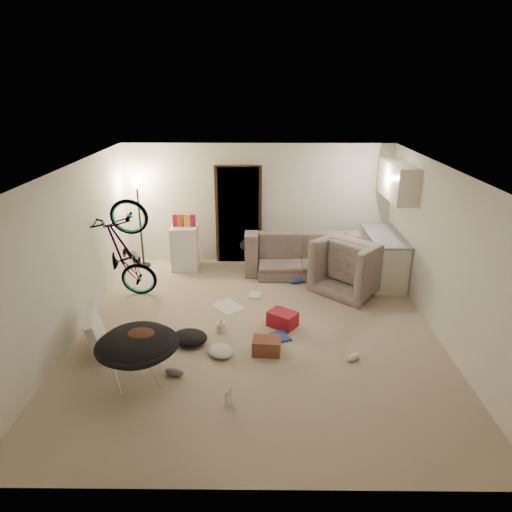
{
  "coord_description": "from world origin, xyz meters",
  "views": [
    {
      "loc": [
        0.05,
        -6.26,
        3.63
      ],
      "look_at": [
        -0.01,
        0.6,
        1.01
      ],
      "focal_mm": 32.0,
      "sensor_mm": 36.0,
      "label": 1
    }
  ],
  "objects_px": {
    "sofa": "(300,255)",
    "saucer_chair": "(138,351)",
    "bicycle": "(127,272)",
    "tv_box": "(96,331)",
    "armchair": "(356,270)",
    "drink_case_a": "(267,346)",
    "juicer": "(221,327)",
    "kitchen_counter": "(383,258)",
    "drink_case_b": "(283,319)",
    "mini_fridge": "(185,247)",
    "floor_lamp": "(139,206)"
  },
  "relations": [
    {
      "from": "sofa",
      "to": "saucer_chair",
      "type": "relative_size",
      "value": 2.14
    },
    {
      "from": "bicycle",
      "to": "tv_box",
      "type": "height_order",
      "value": "bicycle"
    },
    {
      "from": "armchair",
      "to": "drink_case_a",
      "type": "height_order",
      "value": "armchair"
    },
    {
      "from": "tv_box",
      "to": "juicer",
      "type": "relative_size",
      "value": 4.15
    },
    {
      "from": "bicycle",
      "to": "tv_box",
      "type": "relative_size",
      "value": 2.13
    },
    {
      "from": "kitchen_counter",
      "to": "armchair",
      "type": "bearing_deg",
      "value": -145.35
    },
    {
      "from": "drink_case_a",
      "to": "drink_case_b",
      "type": "height_order",
      "value": "drink_case_b"
    },
    {
      "from": "kitchen_counter",
      "to": "mini_fridge",
      "type": "height_order",
      "value": "mini_fridge"
    },
    {
      "from": "mini_fridge",
      "to": "tv_box",
      "type": "bearing_deg",
      "value": -105.72
    },
    {
      "from": "bicycle",
      "to": "saucer_chair",
      "type": "height_order",
      "value": "bicycle"
    },
    {
      "from": "floor_lamp",
      "to": "tv_box",
      "type": "bearing_deg",
      "value": -88.22
    },
    {
      "from": "sofa",
      "to": "tv_box",
      "type": "bearing_deg",
      "value": 43.05
    },
    {
      "from": "armchair",
      "to": "juicer",
      "type": "distance_m",
      "value": 2.9
    },
    {
      "from": "saucer_chair",
      "to": "armchair",
      "type": "bearing_deg",
      "value": 41.1
    },
    {
      "from": "floor_lamp",
      "to": "drink_case_b",
      "type": "relative_size",
      "value": 4.27
    },
    {
      "from": "bicycle",
      "to": "drink_case_b",
      "type": "bearing_deg",
      "value": -110.24
    },
    {
      "from": "tv_box",
      "to": "drink_case_a",
      "type": "relative_size",
      "value": 2.22
    },
    {
      "from": "sofa",
      "to": "juicer",
      "type": "bearing_deg",
      "value": 60.0
    },
    {
      "from": "bicycle",
      "to": "tv_box",
      "type": "bearing_deg",
      "value": -179.75
    },
    {
      "from": "kitchen_counter",
      "to": "juicer",
      "type": "height_order",
      "value": "kitchen_counter"
    },
    {
      "from": "drink_case_b",
      "to": "juicer",
      "type": "xyz_separation_m",
      "value": [
        -0.96,
        -0.19,
        -0.04
      ]
    },
    {
      "from": "armchair",
      "to": "bicycle",
      "type": "relative_size",
      "value": 0.6
    },
    {
      "from": "kitchen_counter",
      "to": "bicycle",
      "type": "height_order",
      "value": "bicycle"
    },
    {
      "from": "bicycle",
      "to": "mini_fridge",
      "type": "height_order",
      "value": "bicycle"
    },
    {
      "from": "saucer_chair",
      "to": "drink_case_b",
      "type": "height_order",
      "value": "saucer_chair"
    },
    {
      "from": "floor_lamp",
      "to": "sofa",
      "type": "distance_m",
      "value": 3.42
    },
    {
      "from": "juicer",
      "to": "drink_case_b",
      "type": "bearing_deg",
      "value": 11.03
    },
    {
      "from": "sofa",
      "to": "mini_fridge",
      "type": "height_order",
      "value": "mini_fridge"
    },
    {
      "from": "tv_box",
      "to": "juicer",
      "type": "height_order",
      "value": "tv_box"
    },
    {
      "from": "drink_case_a",
      "to": "kitchen_counter",
      "type": "bearing_deg",
      "value": 54.5
    },
    {
      "from": "armchair",
      "to": "drink_case_a",
      "type": "bearing_deg",
      "value": 96.48
    },
    {
      "from": "floor_lamp",
      "to": "tv_box",
      "type": "relative_size",
      "value": 2.05
    },
    {
      "from": "tv_box",
      "to": "sofa",
      "type": "bearing_deg",
      "value": 25.92
    },
    {
      "from": "floor_lamp",
      "to": "bicycle",
      "type": "xyz_separation_m",
      "value": [
        0.1,
        -1.51,
        -0.81
      ]
    },
    {
      "from": "kitchen_counter",
      "to": "drink_case_a",
      "type": "height_order",
      "value": "kitchen_counter"
    },
    {
      "from": "sofa",
      "to": "drink_case_b",
      "type": "height_order",
      "value": "sofa"
    },
    {
      "from": "saucer_chair",
      "to": "drink_case_a",
      "type": "height_order",
      "value": "saucer_chair"
    },
    {
      "from": "mini_fridge",
      "to": "tv_box",
      "type": "relative_size",
      "value": 1.02
    },
    {
      "from": "mini_fridge",
      "to": "saucer_chair",
      "type": "height_order",
      "value": "mini_fridge"
    },
    {
      "from": "mini_fridge",
      "to": "floor_lamp",
      "type": "bearing_deg",
      "value": 172.53
    },
    {
      "from": "juicer",
      "to": "kitchen_counter",
      "type": "bearing_deg",
      "value": 34.66
    },
    {
      "from": "floor_lamp",
      "to": "saucer_chair",
      "type": "height_order",
      "value": "floor_lamp"
    },
    {
      "from": "kitchen_counter",
      "to": "bicycle",
      "type": "relative_size",
      "value": 0.8
    },
    {
      "from": "sofa",
      "to": "mini_fridge",
      "type": "distance_m",
      "value": 2.37
    },
    {
      "from": "mini_fridge",
      "to": "drink_case_a",
      "type": "distance_m",
      "value": 3.61
    },
    {
      "from": "armchair",
      "to": "tv_box",
      "type": "bearing_deg",
      "value": 70.91
    },
    {
      "from": "armchair",
      "to": "bicycle",
      "type": "height_order",
      "value": "bicycle"
    },
    {
      "from": "saucer_chair",
      "to": "drink_case_b",
      "type": "bearing_deg",
      "value": 37.13
    },
    {
      "from": "bicycle",
      "to": "mini_fridge",
      "type": "xyz_separation_m",
      "value": [
        0.81,
        1.41,
        -0.04
      ]
    },
    {
      "from": "juicer",
      "to": "floor_lamp",
      "type": "bearing_deg",
      "value": 124.39
    }
  ]
}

